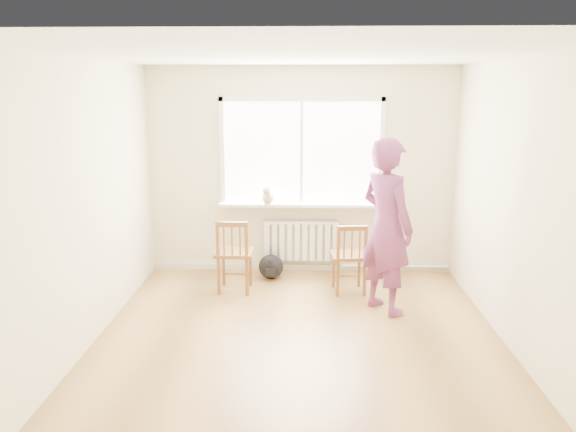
# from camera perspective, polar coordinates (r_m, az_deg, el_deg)

# --- Properties ---
(floor) EXTENTS (4.50, 4.50, 0.00)m
(floor) POSITION_cam_1_polar(r_m,az_deg,el_deg) (5.59, 1.10, -12.74)
(floor) COLOR #AA7D45
(floor) RESTS_ON ground
(ceiling) EXTENTS (4.50, 4.50, 0.00)m
(ceiling) POSITION_cam_1_polar(r_m,az_deg,el_deg) (5.05, 1.24, 16.10)
(ceiling) COLOR white
(ceiling) RESTS_ON back_wall
(back_wall) EXTENTS (4.00, 0.01, 2.70)m
(back_wall) POSITION_cam_1_polar(r_m,az_deg,el_deg) (7.37, 1.37, 4.55)
(back_wall) COLOR beige
(back_wall) RESTS_ON ground
(window) EXTENTS (2.12, 0.05, 1.42)m
(window) POSITION_cam_1_polar(r_m,az_deg,el_deg) (7.30, 1.38, 6.94)
(window) COLOR white
(window) RESTS_ON back_wall
(windowsill) EXTENTS (2.15, 0.22, 0.04)m
(windowsill) POSITION_cam_1_polar(r_m,az_deg,el_deg) (7.33, 1.35, 1.17)
(windowsill) COLOR white
(windowsill) RESTS_ON back_wall
(radiator) EXTENTS (1.00, 0.12, 0.55)m
(radiator) POSITION_cam_1_polar(r_m,az_deg,el_deg) (7.46, 1.33, -2.49)
(radiator) COLOR white
(radiator) RESTS_ON back_wall
(heating_pipe) EXTENTS (1.40, 0.04, 0.04)m
(heating_pipe) POSITION_cam_1_polar(r_m,az_deg,el_deg) (7.69, 10.71, -5.05)
(heating_pipe) COLOR silver
(heating_pipe) RESTS_ON back_wall
(baseboard) EXTENTS (4.00, 0.03, 0.08)m
(baseboard) POSITION_cam_1_polar(r_m,az_deg,el_deg) (7.65, 1.32, -5.22)
(baseboard) COLOR beige
(baseboard) RESTS_ON ground
(chair_left) EXTENTS (0.46, 0.44, 0.90)m
(chair_left) POSITION_cam_1_polar(r_m,az_deg,el_deg) (6.77, -5.52, -4.02)
(chair_left) COLOR brown
(chair_left) RESTS_ON floor
(chair_right) EXTENTS (0.47, 0.45, 0.86)m
(chair_right) POSITION_cam_1_polar(r_m,az_deg,el_deg) (6.75, 6.29, -4.28)
(chair_right) COLOR brown
(chair_right) RESTS_ON floor
(person) EXTENTS (0.78, 0.84, 1.92)m
(person) POSITION_cam_1_polar(r_m,az_deg,el_deg) (6.14, 9.99, -1.05)
(person) COLOR #C54157
(person) RESTS_ON floor
(cat) EXTENTS (0.19, 0.40, 0.26)m
(cat) POSITION_cam_1_polar(r_m,az_deg,el_deg) (7.24, -2.05, 2.04)
(cat) COLOR beige
(cat) RESTS_ON windowsill
(backpack) EXTENTS (0.35, 0.28, 0.32)m
(backpack) POSITION_cam_1_polar(r_m,az_deg,el_deg) (7.29, -1.74, -5.16)
(backpack) COLOR black
(backpack) RESTS_ON floor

